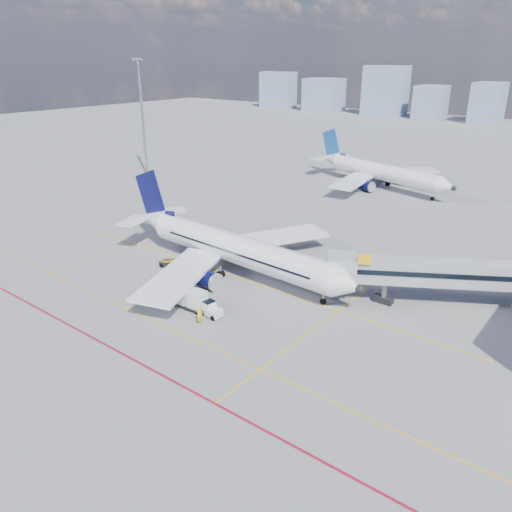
{
  "coord_description": "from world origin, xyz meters",
  "views": [
    {
      "loc": [
        36.65,
        -35.7,
        25.95
      ],
      "look_at": [
        3.15,
        7.21,
        4.0
      ],
      "focal_mm": 35.0,
      "sensor_mm": 36.0,
      "label": 1
    }
  ],
  "objects_px": {
    "main_aircraft": "(230,247)",
    "ramp_worker": "(200,316)",
    "second_aircraft": "(379,172)",
    "baggage_tug": "(211,309)",
    "cargo_dolly": "(190,298)",
    "belt_loader": "(174,265)"
  },
  "relations": [
    {
      "from": "cargo_dolly",
      "to": "ramp_worker",
      "type": "relative_size",
      "value": 2.13
    },
    {
      "from": "main_aircraft",
      "to": "belt_loader",
      "type": "relative_size",
      "value": 6.63
    },
    {
      "from": "second_aircraft",
      "to": "belt_loader",
      "type": "xyz_separation_m",
      "value": [
        -1.74,
        -57.19,
        -2.62
      ]
    },
    {
      "from": "second_aircraft",
      "to": "baggage_tug",
      "type": "distance_m",
      "value": 64.47
    },
    {
      "from": "belt_loader",
      "to": "ramp_worker",
      "type": "bearing_deg",
      "value": -35.85
    },
    {
      "from": "cargo_dolly",
      "to": "belt_loader",
      "type": "height_order",
      "value": "belt_loader"
    },
    {
      "from": "main_aircraft",
      "to": "cargo_dolly",
      "type": "distance_m",
      "value": 11.19
    },
    {
      "from": "second_aircraft",
      "to": "ramp_worker",
      "type": "relative_size",
      "value": 17.91
    },
    {
      "from": "second_aircraft",
      "to": "baggage_tug",
      "type": "relative_size",
      "value": 14.19
    },
    {
      "from": "second_aircraft",
      "to": "belt_loader",
      "type": "height_order",
      "value": "second_aircraft"
    },
    {
      "from": "cargo_dolly",
      "to": "belt_loader",
      "type": "relative_size",
      "value": 0.73
    },
    {
      "from": "cargo_dolly",
      "to": "ramp_worker",
      "type": "height_order",
      "value": "cargo_dolly"
    },
    {
      "from": "main_aircraft",
      "to": "ramp_worker",
      "type": "bearing_deg",
      "value": -58.82
    },
    {
      "from": "main_aircraft",
      "to": "ramp_worker",
      "type": "distance_m",
      "value": 14.38
    },
    {
      "from": "main_aircraft",
      "to": "cargo_dolly",
      "type": "xyz_separation_m",
      "value": [
        3.24,
        -10.53,
        -1.99
      ]
    },
    {
      "from": "ramp_worker",
      "to": "main_aircraft",
      "type": "bearing_deg",
      "value": 29.06
    },
    {
      "from": "main_aircraft",
      "to": "second_aircraft",
      "type": "height_order",
      "value": "main_aircraft"
    },
    {
      "from": "second_aircraft",
      "to": "belt_loader",
      "type": "distance_m",
      "value": 57.28
    },
    {
      "from": "baggage_tug",
      "to": "belt_loader",
      "type": "relative_size",
      "value": 0.43
    },
    {
      "from": "second_aircraft",
      "to": "cargo_dolly",
      "type": "xyz_separation_m",
      "value": [
        7.57,
        -63.62,
        -1.99
      ]
    },
    {
      "from": "second_aircraft",
      "to": "baggage_tug",
      "type": "bearing_deg",
      "value": -64.34
    },
    {
      "from": "main_aircraft",
      "to": "ramp_worker",
      "type": "xyz_separation_m",
      "value": [
        6.67,
        -12.54,
        -2.24
      ]
    }
  ]
}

